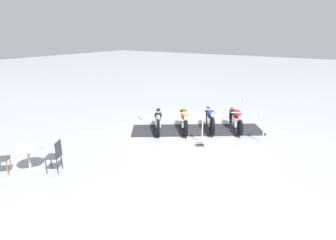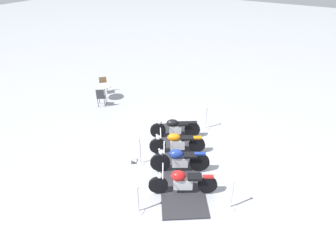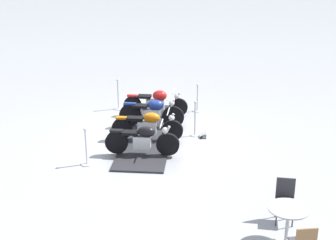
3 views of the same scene
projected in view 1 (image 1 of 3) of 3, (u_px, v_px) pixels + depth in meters
ground_plane at (197, 130)px, 12.16m from camera, size 80.00×80.00×0.00m
display_platform at (197, 130)px, 12.15m from camera, size 4.34×5.32×0.05m
motorcycle_black at (158, 120)px, 11.93m from camera, size 1.80×1.30×0.96m
motorcycle_copper at (184, 120)px, 11.96m from camera, size 1.87×1.34×0.94m
motorcycle_navy at (210, 118)px, 11.98m from camera, size 1.84×1.23×1.04m
motorcycle_maroon at (236, 119)px, 12.02m from camera, size 1.94×1.32×0.93m
stanchion_left_front at (144, 115)px, 13.34m from camera, size 0.35×0.35×1.06m
stanchion_left_rear at (242, 113)px, 13.50m from camera, size 0.35×0.35×1.12m
stanchion_right_rear at (263, 134)px, 10.78m from camera, size 0.32×0.32×1.02m
stanchion_right_mid at (202, 133)px, 10.68m from camera, size 0.28×0.28×1.15m
info_placard at (200, 144)px, 10.53m from camera, size 0.34×0.37×0.20m
cafe_table at (28, 153)px, 8.48m from camera, size 0.83×0.83×0.78m
cafe_chair_near_table at (55, 154)px, 8.47m from camera, size 0.55×0.55×0.96m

